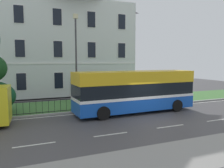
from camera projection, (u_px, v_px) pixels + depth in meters
name	position (u px, v px, depth m)	size (l,w,h in m)	color
ground_plane	(146.00, 116.00, 16.51)	(60.00, 56.00, 0.18)	#444244
georgian_townhouse	(66.00, 41.00, 29.02)	(15.25, 10.26, 13.00)	silver
iron_verge_railing	(96.00, 103.00, 18.48)	(17.61, 0.04, 0.97)	black
single_decker_bus	(135.00, 91.00, 17.64)	(9.80, 2.87, 3.25)	#164CB6
street_lamp_post	(76.00, 56.00, 18.24)	(0.36, 0.24, 7.68)	#333338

